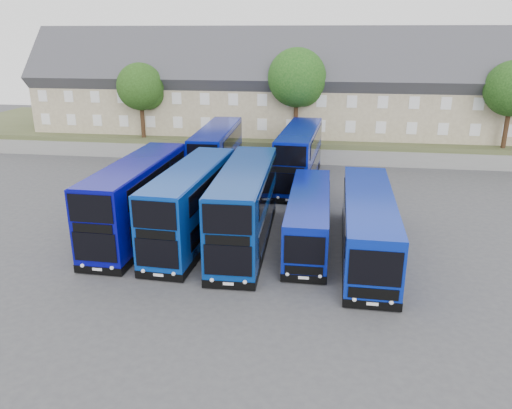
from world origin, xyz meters
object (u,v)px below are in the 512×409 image
at_px(dd_front_left, 138,200).
at_px(tree_mid, 298,80).
at_px(coach_east_a, 309,219).
at_px(tree_west, 142,88).
at_px(dd_front_mid, 192,206).

height_order(dd_front_left, tree_mid, tree_mid).
height_order(coach_east_a, tree_west, tree_west).
bearing_deg(coach_east_a, tree_mid, 95.68).
distance_m(dd_front_mid, coach_east_a, 7.33).
xyz_separation_m(tree_west, tree_mid, (16.00, 0.50, 1.02)).
bearing_deg(dd_front_mid, tree_mid, 80.22).
relative_size(tree_west, tree_mid, 0.83).
bearing_deg(dd_front_left, dd_front_mid, -3.96).
bearing_deg(tree_west, tree_mid, 1.79).
distance_m(dd_front_left, tree_mid, 24.16).
relative_size(dd_front_mid, tree_west, 1.55).
distance_m(tree_west, tree_mid, 16.04).
height_order(tree_west, tree_mid, tree_mid).
bearing_deg(tree_west, dd_front_mid, -63.20).
relative_size(coach_east_a, tree_west, 1.51).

